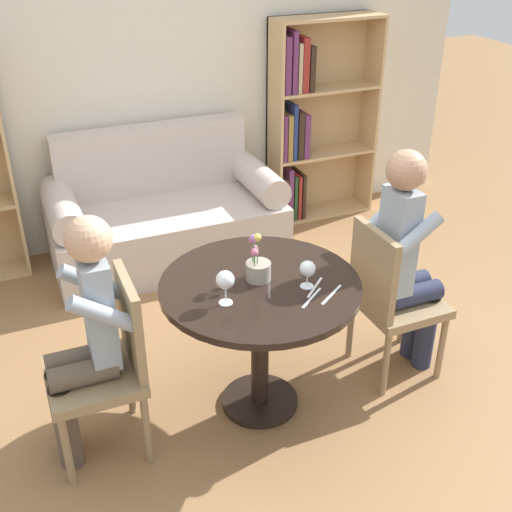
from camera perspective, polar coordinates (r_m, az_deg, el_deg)
ground_plane at (r=3.47m, az=0.33°, el=-12.89°), size 16.00×16.00×0.00m
back_wall at (r=4.74m, az=-10.45°, el=16.83°), size 5.20×0.05×2.70m
round_table at (r=3.10m, az=0.36°, el=-4.66°), size 0.96×0.96×0.74m
couch at (r=4.68m, az=-8.09°, el=3.37°), size 1.62×0.80×0.92m
bookshelf_right at (r=5.17m, az=4.64°, el=11.71°), size 0.86×0.28×1.58m
chair_left at (r=3.02m, az=-12.95°, el=-9.05°), size 0.42×0.42×0.90m
chair_right at (r=3.46m, az=11.76°, el=-3.43°), size 0.42×0.42×0.90m
person_left at (r=2.92m, az=-15.02°, el=-7.05°), size 0.42×0.34×1.22m
person_right at (r=3.41m, az=13.28°, el=-0.40°), size 0.42×0.34×1.30m
wine_glass_left at (r=2.82m, az=-2.76°, el=-2.22°), size 0.08×0.08×0.16m
wine_glass_right at (r=2.96m, az=4.61°, el=-1.21°), size 0.08×0.08×0.13m
flower_vase at (r=3.02m, az=0.17°, el=-0.96°), size 0.12×0.12×0.24m
knife_left_setting at (r=2.96m, az=6.73°, el=-3.42°), size 0.16×0.12×0.00m
fork_left_setting at (r=3.00m, az=5.25°, el=-2.79°), size 0.15×0.14×0.00m
knife_right_setting at (r=2.92m, az=4.97°, el=-3.73°), size 0.16×0.12×0.00m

